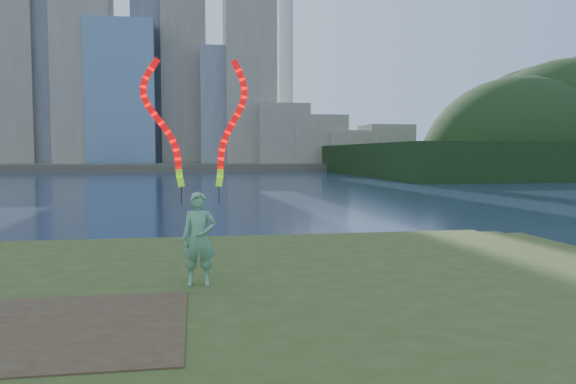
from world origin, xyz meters
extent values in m
plane|color=#18243C|center=(0.00, 0.00, 0.00)|extent=(320.00, 320.00, 0.00)
cube|color=#3B4B1B|center=(0.00, -2.50, 0.15)|extent=(20.00, 18.00, 0.30)
cube|color=#3B4B1B|center=(0.00, -2.20, 0.40)|extent=(17.00, 15.00, 0.30)
cube|color=#3B4B1B|center=(0.00, -2.00, 0.65)|extent=(14.00, 12.00, 0.30)
cube|color=#47331E|center=(-2.20, -3.20, 0.81)|extent=(3.20, 3.00, 0.02)
cube|color=#4F4A3A|center=(0.00, 95.00, 0.60)|extent=(320.00, 40.00, 1.20)
cylinder|color=silver|center=(18.00, 102.00, 30.20)|extent=(2.80, 2.80, 58.00)
imported|color=#137A2D|center=(-0.41, -1.22, 1.54)|extent=(0.57, 0.40, 1.48)
cylinder|color=black|center=(-0.68, -1.09, 2.22)|extent=(0.02, 0.02, 0.30)
cylinder|color=black|center=(-0.09, -1.15, 2.22)|extent=(0.02, 0.02, 0.30)
camera|label=1|loc=(-0.48, -10.11, 2.89)|focal=35.00mm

